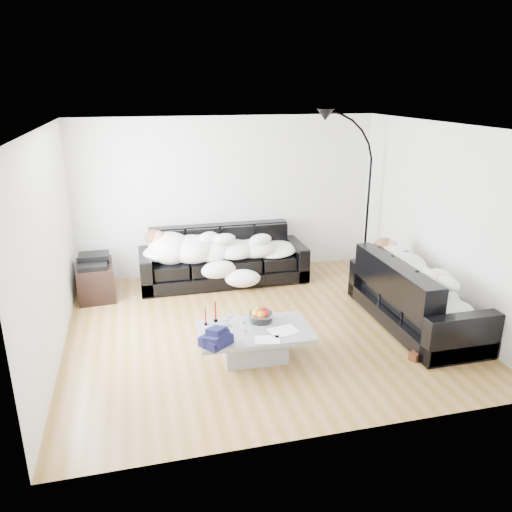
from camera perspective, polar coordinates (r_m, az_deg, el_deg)
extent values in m
plane|color=olive|center=(6.72, 0.62, -8.09)|extent=(5.00, 5.00, 0.00)
cube|color=silver|center=(8.37, -3.22, 6.82)|extent=(5.00, 0.02, 2.60)
cube|color=silver|center=(6.13, -22.59, 0.83)|extent=(0.02, 4.50, 2.60)
cube|color=silver|center=(7.26, 20.19, 3.78)|extent=(0.02, 4.50, 2.60)
plane|color=white|center=(6.00, 0.71, 14.61)|extent=(5.00, 5.00, 0.00)
cube|color=black|center=(8.08, -3.76, 0.00)|extent=(2.66, 0.92, 0.87)
cube|color=black|center=(6.96, 17.84, -4.04)|extent=(0.94, 2.20, 0.89)
ellipsoid|color=#0D5F5C|center=(7.38, 14.97, -0.15)|extent=(0.42, 0.38, 0.20)
cube|color=#939699|center=(5.91, -0.15, -10.04)|extent=(1.33, 0.81, 0.38)
cylinder|color=white|center=(5.98, 0.55, -6.69)|extent=(0.34, 0.34, 0.17)
cylinder|color=white|center=(5.85, -3.00, -7.24)|extent=(0.09, 0.09, 0.19)
cylinder|color=white|center=(5.71, -3.45, -8.08)|extent=(0.08, 0.08, 0.16)
cylinder|color=white|center=(5.73, -1.18, -7.96)|extent=(0.08, 0.08, 0.16)
cylinder|color=maroon|center=(5.91, -5.80, -6.92)|extent=(0.04, 0.04, 0.21)
cylinder|color=maroon|center=(5.97, -4.66, -6.33)|extent=(0.05, 0.05, 0.26)
cube|color=silver|center=(5.79, 3.18, -8.51)|extent=(0.36, 0.31, 0.01)
cube|color=silver|center=(5.60, 1.31, -9.51)|extent=(0.31, 0.25, 0.01)
cube|color=black|center=(7.91, -17.83, -2.67)|extent=(0.58, 0.80, 0.52)
cube|color=black|center=(7.80, -18.07, -0.43)|extent=(0.45, 0.35, 0.13)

